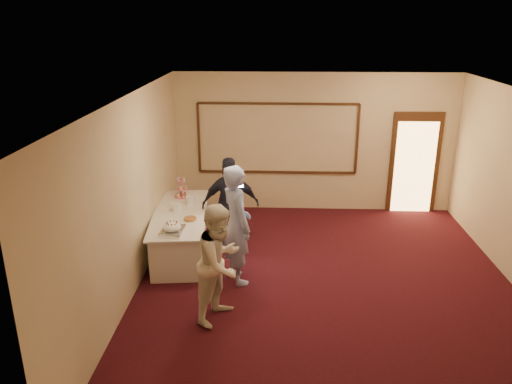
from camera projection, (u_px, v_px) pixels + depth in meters
floor at (326, 288)px, 7.91m from camera, size 7.00×7.00×0.00m
room_walls at (333, 165)px, 7.24m from camera, size 6.04×7.04×3.02m
wall_molding at (278, 139)px, 10.69m from camera, size 3.45×0.04×1.55m
doorway at (414, 164)px, 10.73m from camera, size 1.05×0.07×2.20m
buffet_table at (181, 232)px, 9.01m from camera, size 1.18×2.50×0.77m
pavlova_tray at (172, 229)px, 8.01m from camera, size 0.37×0.51×0.18m
cupcake_stand at (182, 189)px, 9.61m from camera, size 0.30×0.30×0.43m
plate_stack_a at (177, 207)px, 8.94m from camera, size 0.17×0.17×0.14m
plate_stack_b at (191, 200)px, 9.24m from camera, size 0.19×0.19×0.16m
tart at (190, 219)px, 8.53m from camera, size 0.25×0.25×0.05m
man at (237, 225)px, 7.85m from camera, size 0.74×0.84×1.95m
woman at (220, 263)px, 6.89m from camera, size 0.95×1.03×1.71m
guest at (231, 205)px, 8.96m from camera, size 1.07×0.55×1.75m
camera_flash at (241, 186)px, 8.52m from camera, size 0.08×0.05×0.05m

